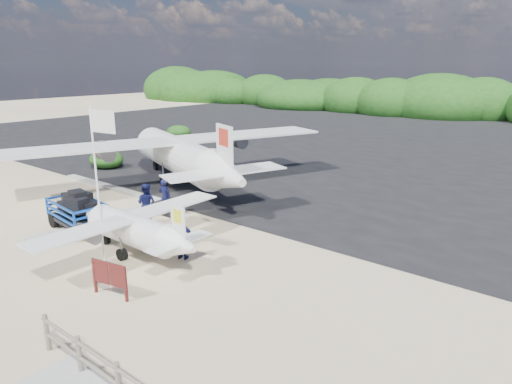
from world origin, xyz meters
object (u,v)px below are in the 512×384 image
at_px(flagpole, 105,263).
at_px(crew_a, 165,197).
at_px(signboard, 111,297).
at_px(aircraft_small, 389,130).
at_px(baggage_cart, 79,230).
at_px(crew_b, 147,204).
at_px(crew_c, 182,238).

xyz_separation_m(flagpole, crew_a, (-2.55, 5.03, 0.88)).
xyz_separation_m(signboard, crew_a, (-4.87, 6.33, 0.88)).
xyz_separation_m(signboard, aircraft_small, (-8.12, 40.12, 0.00)).
bearing_deg(crew_a, signboard, 116.56).
xyz_separation_m(crew_a, aircraft_small, (-3.25, 33.79, -0.88)).
xyz_separation_m(baggage_cart, crew_a, (1.32, 3.75, 0.88)).
relative_size(signboard, crew_a, 0.82).
distance_m(crew_b, aircraft_small, 35.33).
bearing_deg(crew_b, baggage_cart, 35.28).
height_order(signboard, crew_c, crew_c).
bearing_deg(flagpole, aircraft_small, 98.50).
height_order(flagpole, crew_b, flagpole).
height_order(signboard, crew_b, crew_b).
xyz_separation_m(crew_c, aircraft_small, (-7.72, 36.77, -0.83)).
relative_size(crew_c, aircraft_small, 0.26).
bearing_deg(crew_c, signboard, 72.62).
bearing_deg(crew_b, signboard, 112.21).
distance_m(baggage_cart, signboard, 6.70).
bearing_deg(crew_b, crew_c, 138.34).
bearing_deg(baggage_cart, signboard, -16.30).
bearing_deg(aircraft_small, baggage_cart, 93.21).
bearing_deg(flagpole, baggage_cart, 161.74).
distance_m(flagpole, crew_b, 4.40).
bearing_deg(signboard, flagpole, 139.23).
bearing_deg(signboard, crew_a, 116.06).
bearing_deg(aircraft_small, crew_b, 96.10).
relative_size(crew_b, crew_c, 1.13).
xyz_separation_m(baggage_cart, flagpole, (3.87, -1.28, 0.00)).
height_order(baggage_cart, aircraft_small, aircraft_small).
bearing_deg(crew_a, crew_b, 93.33).
xyz_separation_m(flagpole, crew_b, (-2.21, 3.68, 0.94)).
bearing_deg(flagpole, crew_b, 120.95).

